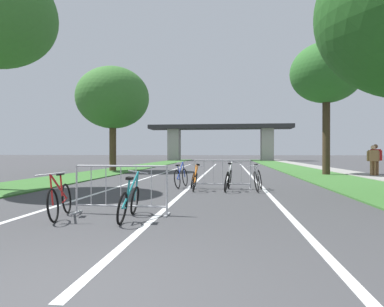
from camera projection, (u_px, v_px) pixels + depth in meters
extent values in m
plane|color=#3D3D3F|center=(56.00, 305.00, 2.82)|extent=(300.00, 300.00, 0.00)
cube|color=#386B2D|center=(135.00, 167.00, 27.94)|extent=(3.19, 59.97, 0.05)
cube|color=#386B2D|center=(292.00, 168.00, 26.46)|extent=(3.19, 59.97, 0.05)
cube|color=gray|center=(323.00, 168.00, 26.18)|extent=(1.68, 59.97, 0.08)
cube|color=silver|center=(205.00, 174.00, 20.06)|extent=(0.14, 34.69, 0.01)
cube|color=silver|center=(250.00, 174.00, 19.75)|extent=(0.14, 34.69, 0.01)
cube|color=silver|center=(161.00, 173.00, 20.37)|extent=(0.14, 34.69, 0.01)
cube|color=#2D2D30|center=(220.00, 127.00, 52.05)|extent=(22.54, 4.04, 0.62)
cube|color=#9E9B93|center=(174.00, 145.00, 52.89)|extent=(1.83, 2.40, 5.06)
cube|color=#9E9B93|center=(267.00, 145.00, 51.22)|extent=(1.83, 2.40, 5.06)
cylinder|color=#4C3823|center=(113.00, 148.00, 22.74)|extent=(0.47, 0.47, 3.24)
ellipsoid|color=#38702D|center=(113.00, 98.00, 22.73)|extent=(5.02, 5.02, 4.27)
cylinder|color=#3D2D1E|center=(326.00, 137.00, 18.89)|extent=(0.42, 0.42, 4.39)
ellipsoid|color=#2D6628|center=(326.00, 73.00, 18.88)|extent=(4.09, 4.09, 3.48)
cylinder|color=#ADADB2|center=(77.00, 189.00, 7.10)|extent=(0.04, 0.04, 1.05)
cube|color=#ADADB2|center=(77.00, 212.00, 7.10)|extent=(0.07, 0.44, 0.03)
cylinder|color=#ADADB2|center=(167.00, 190.00, 6.83)|extent=(0.04, 0.04, 1.05)
cube|color=#ADADB2|center=(167.00, 215.00, 6.83)|extent=(0.07, 0.44, 0.03)
cylinder|color=#ADADB2|center=(121.00, 166.00, 6.96)|extent=(2.01, 0.09, 0.04)
cylinder|color=#ADADB2|center=(121.00, 206.00, 6.97)|extent=(2.01, 0.09, 0.04)
cylinder|color=#ADADB2|center=(91.00, 185.00, 7.06)|extent=(0.02, 0.02, 0.87)
cylinder|color=#ADADB2|center=(106.00, 185.00, 7.01)|extent=(0.02, 0.02, 0.87)
cylinder|color=#ADADB2|center=(121.00, 185.00, 6.97)|extent=(0.02, 0.02, 0.87)
cylinder|color=#ADADB2|center=(136.00, 186.00, 6.92)|extent=(0.02, 0.02, 0.87)
cylinder|color=#ADADB2|center=(151.00, 186.00, 6.87)|extent=(0.02, 0.02, 0.87)
cylinder|color=#ADADB2|center=(195.00, 174.00, 11.89)|extent=(0.04, 0.04, 1.05)
cube|color=#ADADB2|center=(195.00, 188.00, 11.89)|extent=(0.07, 0.44, 0.03)
cylinder|color=#ADADB2|center=(251.00, 175.00, 11.71)|extent=(0.04, 0.04, 1.05)
cube|color=#ADADB2|center=(250.00, 189.00, 11.71)|extent=(0.07, 0.44, 0.03)
cylinder|color=#ADADB2|center=(222.00, 160.00, 11.80)|extent=(2.01, 0.09, 0.04)
cylinder|color=#ADADB2|center=(222.00, 184.00, 11.80)|extent=(2.01, 0.09, 0.04)
cylinder|color=#ADADB2|center=(204.00, 172.00, 11.86)|extent=(0.02, 0.02, 0.87)
cylinder|color=#ADADB2|center=(213.00, 172.00, 11.83)|extent=(0.02, 0.02, 0.87)
cylinder|color=#ADADB2|center=(222.00, 172.00, 11.80)|extent=(0.02, 0.02, 0.87)
cylinder|color=#ADADB2|center=(232.00, 172.00, 11.77)|extent=(0.02, 0.02, 0.87)
cylinder|color=#ADADB2|center=(241.00, 172.00, 11.74)|extent=(0.02, 0.02, 0.87)
torus|color=black|center=(66.00, 198.00, 7.08)|extent=(0.26, 0.66, 0.65)
torus|color=black|center=(53.00, 206.00, 6.13)|extent=(0.26, 0.66, 0.65)
cylinder|color=red|center=(59.00, 187.00, 6.62)|extent=(0.19, 0.93, 0.62)
cylinder|color=red|center=(62.00, 188.00, 6.81)|extent=(0.13, 0.10, 0.60)
cylinder|color=red|center=(65.00, 200.00, 6.93)|extent=(0.10, 0.31, 0.08)
cylinder|color=red|center=(52.00, 190.00, 6.15)|extent=(0.12, 0.08, 0.59)
cube|color=black|center=(60.00, 174.00, 6.83)|extent=(0.16, 0.26, 0.06)
cylinder|color=#99999E|center=(50.00, 174.00, 6.17)|extent=(0.54, 0.15, 0.09)
torus|color=black|center=(226.00, 182.00, 10.82)|extent=(0.22, 0.71, 0.69)
torus|color=black|center=(230.00, 179.00, 11.84)|extent=(0.22, 0.71, 0.69)
cylinder|color=silver|center=(229.00, 171.00, 11.29)|extent=(0.24, 1.01, 0.67)
cylinder|color=silver|center=(229.00, 173.00, 11.10)|extent=(0.13, 0.13, 0.65)
cylinder|color=silver|center=(227.00, 182.00, 10.98)|extent=(0.05, 0.34, 0.08)
cylinder|color=silver|center=(231.00, 170.00, 11.80)|extent=(0.13, 0.10, 0.64)
cube|color=black|center=(230.00, 164.00, 11.05)|extent=(0.13, 0.25, 0.06)
cylinder|color=#99999E|center=(232.00, 162.00, 11.77)|extent=(0.54, 0.08, 0.10)
torus|color=black|center=(195.00, 182.00, 10.93)|extent=(0.28, 0.66, 0.63)
torus|color=black|center=(193.00, 180.00, 12.02)|extent=(0.28, 0.66, 0.63)
cylinder|color=orange|center=(196.00, 173.00, 11.45)|extent=(0.10, 1.07, 0.57)
cylinder|color=orange|center=(196.00, 174.00, 11.24)|extent=(0.19, 0.10, 0.64)
cylinder|color=orange|center=(194.00, 182.00, 11.10)|extent=(0.10, 0.35, 0.07)
cylinder|color=orange|center=(195.00, 172.00, 12.00)|extent=(0.16, 0.07, 0.55)
cube|color=black|center=(198.00, 165.00, 11.21)|extent=(0.15, 0.26, 0.07)
cylinder|color=#99999E|center=(196.00, 165.00, 11.97)|extent=(0.45, 0.11, 0.13)
torus|color=black|center=(177.00, 179.00, 11.96)|extent=(0.21, 0.70, 0.69)
torus|color=black|center=(185.00, 177.00, 12.96)|extent=(0.21, 0.70, 0.69)
cylinder|color=#1E389E|center=(180.00, 170.00, 12.44)|extent=(0.11, 1.00, 0.63)
cylinder|color=#1E389E|center=(179.00, 172.00, 12.25)|extent=(0.13, 0.11, 0.55)
cylinder|color=#1E389E|center=(179.00, 179.00, 12.12)|extent=(0.08, 0.33, 0.08)
cylinder|color=#1E389E|center=(184.00, 170.00, 12.94)|extent=(0.12, 0.08, 0.60)
cube|color=black|center=(178.00, 165.00, 12.22)|extent=(0.14, 0.25, 0.06)
cylinder|color=#99999E|center=(183.00, 162.00, 12.92)|extent=(0.49, 0.10, 0.09)
torus|color=black|center=(122.00, 208.00, 5.94)|extent=(0.16, 0.61, 0.60)
torus|color=black|center=(135.00, 200.00, 6.94)|extent=(0.16, 0.61, 0.60)
cylinder|color=#197A7F|center=(131.00, 189.00, 6.41)|extent=(0.07, 0.98, 0.64)
cylinder|color=#197A7F|center=(128.00, 193.00, 6.23)|extent=(0.13, 0.12, 0.58)
cylinder|color=#197A7F|center=(124.00, 208.00, 6.10)|extent=(0.05, 0.33, 0.07)
cylinder|color=#197A7F|center=(137.00, 186.00, 6.92)|extent=(0.13, 0.09, 0.61)
cube|color=black|center=(130.00, 178.00, 6.19)|extent=(0.12, 0.25, 0.06)
cylinder|color=#99999E|center=(138.00, 172.00, 6.89)|extent=(0.43, 0.05, 0.09)
torus|color=black|center=(260.00, 179.00, 11.79)|extent=(0.30, 0.71, 0.69)
torus|color=black|center=(256.00, 182.00, 10.84)|extent=(0.30, 0.71, 0.69)
cylinder|color=#B7B7BC|center=(257.00, 173.00, 11.35)|extent=(0.33, 0.95, 0.56)
cylinder|color=#B7B7BC|center=(258.00, 173.00, 11.53)|extent=(0.14, 0.14, 0.60)
cylinder|color=#B7B7BC|center=(259.00, 180.00, 11.64)|extent=(0.09, 0.33, 0.08)
cylinder|color=#B7B7BC|center=(255.00, 174.00, 10.87)|extent=(0.12, 0.11, 0.53)
cube|color=black|center=(256.00, 165.00, 11.58)|extent=(0.15, 0.26, 0.07)
cylinder|color=#99999E|center=(254.00, 166.00, 10.91)|extent=(0.42, 0.11, 0.10)
cylinder|color=olive|center=(371.00, 169.00, 17.56)|extent=(0.12, 0.12, 0.85)
cylinder|color=olive|center=(375.00, 169.00, 17.51)|extent=(0.12, 0.12, 0.85)
cube|color=olive|center=(373.00, 156.00, 17.53)|extent=(0.50, 0.36, 0.60)
cylinder|color=olive|center=(368.00, 156.00, 17.61)|extent=(0.10, 0.10, 0.54)
cylinder|color=olive|center=(379.00, 156.00, 17.46)|extent=(0.10, 0.10, 0.54)
sphere|color=tan|center=(373.00, 147.00, 17.53)|extent=(0.23, 0.23, 0.23)
cylinder|color=olive|center=(374.00, 169.00, 17.71)|extent=(0.13, 0.13, 0.87)
cylinder|color=olive|center=(377.00, 169.00, 17.65)|extent=(0.13, 0.13, 0.87)
cube|color=#B21E1E|center=(376.00, 155.00, 17.67)|extent=(0.53, 0.39, 0.62)
cylinder|color=#B21E1E|center=(370.00, 155.00, 17.76)|extent=(0.10, 0.10, 0.56)
cylinder|color=#B21E1E|center=(381.00, 155.00, 17.59)|extent=(0.10, 0.10, 0.56)
sphere|color=brown|center=(376.00, 146.00, 17.67)|extent=(0.24, 0.24, 0.24)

